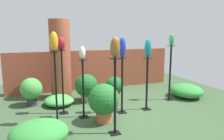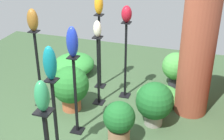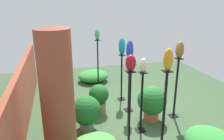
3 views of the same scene
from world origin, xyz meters
name	(u,v)px [view 1 (image 1 of 3)]	position (x,y,z in m)	size (l,w,h in m)	color
ground_plane	(118,110)	(0.00, 0.00, 0.00)	(8.00, 8.00, 0.00)	#385133
brick_wall_back	(93,70)	(0.00, 2.26, 0.66)	(5.60, 0.12, 1.32)	brown
brick_pillar	(60,60)	(-1.18, 1.52, 1.14)	(0.58, 0.58, 2.28)	brown
pedestal_jade	(170,75)	(1.68, 0.25, 0.72)	(0.20, 0.20, 1.55)	black
pedestal_teal	(147,86)	(0.68, -0.21, 0.60)	(0.20, 0.20, 1.30)	black
pedestal_bronze	(115,100)	(-0.54, -1.17, 0.67)	(0.20, 0.20, 1.46)	black
pedestal_amber	(56,91)	(-1.53, -0.35, 0.72)	(0.20, 0.20, 1.54)	black
pedestal_ruby	(63,85)	(-1.31, 0.24, 0.70)	(0.20, 0.20, 1.52)	black
pedestal_ivory	(83,91)	(-0.92, -0.16, 0.61)	(0.20, 0.20, 1.33)	black
pedestal_cobalt	(122,88)	(0.01, -0.20, 0.62)	(0.20, 0.20, 1.35)	black
art_vase_jade	(172,40)	(1.68, 0.25, 1.72)	(0.14, 0.14, 0.32)	#2D9356
art_vase_teal	(148,48)	(0.68, -0.21, 1.54)	(0.16, 0.18, 0.47)	#0F727A
art_vase_bronze	(115,47)	(-0.54, -1.17, 1.65)	(0.18, 0.19, 0.39)	brown
art_vase_amber	(54,41)	(-1.53, -0.35, 1.74)	(0.17, 0.17, 0.39)	orange
art_vase_ruby	(61,44)	(-1.31, 0.24, 1.67)	(0.19, 0.19, 0.30)	maroon
art_vase_ivory	(82,53)	(-0.92, -0.16, 1.48)	(0.14, 0.14, 0.29)	beige
art_vase_cobalt	(122,47)	(0.01, -0.20, 1.58)	(0.16, 0.18, 0.47)	#192D9E
potted_plant_walkway_edge	(86,86)	(-0.57, 0.96, 0.43)	(0.63, 0.63, 0.77)	gray
potted_plant_mid_right	(104,101)	(-0.56, -0.57, 0.47)	(0.67, 0.67, 0.84)	#B25B38
potted_plant_front_right	(31,90)	(-2.01, 1.12, 0.43)	(0.57, 0.57, 0.74)	#2D2D33
potted_plant_front_left	(114,88)	(0.11, 0.54, 0.42)	(0.49, 0.49, 0.74)	#936B4C
foliage_bed_east	(39,133)	(-1.92, -1.12, 0.21)	(0.99, 0.91, 0.43)	#338C38
foliage_bed_west	(186,91)	(2.32, 0.31, 0.20)	(0.92, 1.04, 0.39)	#338C38
foliage_bed_center	(59,100)	(-1.33, 0.90, 0.13)	(0.78, 0.84, 0.25)	#479942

